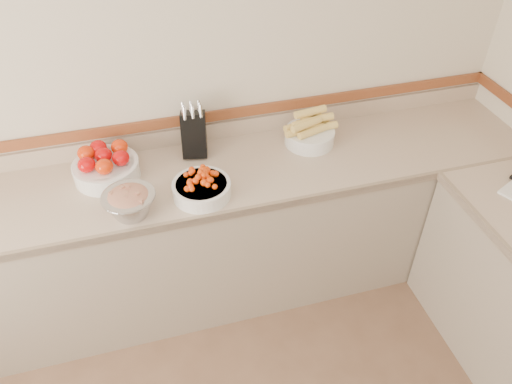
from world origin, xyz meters
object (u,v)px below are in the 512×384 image
object	(u,v)px
cherry_tomato_bowl	(202,187)
corn_bowl	(310,132)
tomato_bowl	(105,166)
rhubarb_bowl	(129,202)
knife_block	(194,133)

from	to	relation	value
cherry_tomato_bowl	corn_bowl	world-z (taller)	corn_bowl
tomato_bowl	rhubarb_bowl	distance (m)	0.34
tomato_bowl	rhubarb_bowl	world-z (taller)	tomato_bowl
knife_block	corn_bowl	xyz separation A→B (m)	(0.64, -0.08, -0.06)
knife_block	cherry_tomato_bowl	bearing A→B (deg)	-95.37
tomato_bowl	rhubarb_bowl	bearing A→B (deg)	-73.76
tomato_bowl	rhubarb_bowl	xyz separation A→B (m)	(0.09, -0.32, 0.00)
tomato_bowl	rhubarb_bowl	size ratio (longest dim) A/B	1.33
rhubarb_bowl	tomato_bowl	bearing A→B (deg)	106.24
knife_block	rhubarb_bowl	size ratio (longest dim) A/B	1.25
knife_block	rhubarb_bowl	bearing A→B (deg)	-133.37
knife_block	tomato_bowl	xyz separation A→B (m)	(-0.48, -0.08, -0.06)
tomato_bowl	cherry_tomato_bowl	size ratio (longest dim) A/B	1.16
knife_block	rhubarb_bowl	world-z (taller)	knife_block
tomato_bowl	cherry_tomato_bowl	xyz separation A→B (m)	(0.44, -0.28, -0.02)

